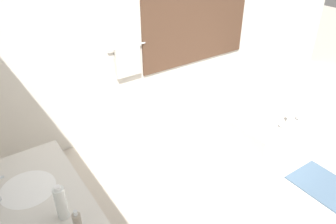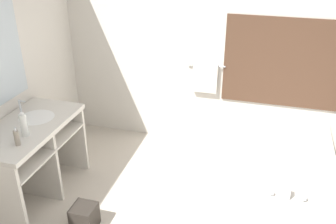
# 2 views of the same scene
# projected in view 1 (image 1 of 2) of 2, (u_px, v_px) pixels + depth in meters

# --- Properties ---
(ground_plane) EXTENTS (16.00, 16.00, 0.00)m
(ground_plane) POSITION_uv_depth(u_px,v_px,m) (272.00, 224.00, 3.08)
(ground_plane) COLOR beige
(ground_plane) RESTS_ON ground
(wall_back_with_blinds) EXTENTS (7.40, 0.13, 2.70)m
(wall_back_with_blinds) POSITION_uv_depth(u_px,v_px,m) (147.00, 24.00, 3.96)
(wall_back_with_blinds) COLOR silver
(wall_back_with_blinds) RESTS_ON ground_plane
(bathtub) EXTENTS (0.99, 1.76, 0.67)m
(bathtub) POSITION_uv_depth(u_px,v_px,m) (236.00, 112.00, 4.22)
(bathtub) COLOR silver
(bathtub) RESTS_ON ground_plane
(water_bottle_1) EXTENTS (0.07, 0.07, 0.25)m
(water_bottle_1) POSITION_uv_depth(u_px,v_px,m) (61.00, 203.00, 1.97)
(water_bottle_1) COLOR silver
(water_bottle_1) RESTS_ON vanity_counter
(soap_dispenser) EXTENTS (0.05, 0.05, 0.18)m
(soap_dispenser) POSITION_uv_depth(u_px,v_px,m) (78.00, 223.00, 1.89)
(soap_dispenser) COLOR gray
(soap_dispenser) RESTS_ON vanity_counter
(bath_mat) EXTENTS (0.49, 0.64, 0.02)m
(bath_mat) POSITION_uv_depth(u_px,v_px,m) (324.00, 185.00, 3.50)
(bath_mat) COLOR slate
(bath_mat) RESTS_ON ground_plane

